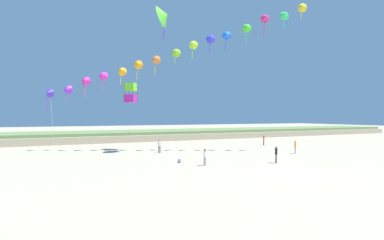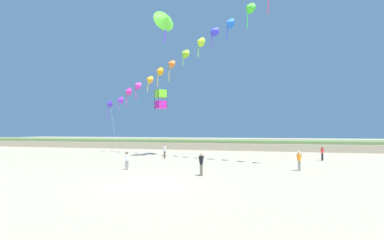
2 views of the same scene
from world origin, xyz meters
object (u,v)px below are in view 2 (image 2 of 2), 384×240
object	(u,v)px
person_near_left	(165,150)
person_mid_center	(299,160)
beach_ball	(127,164)
person_far_left	(322,153)
person_far_right	(201,163)
large_kite_low_lead	(161,99)
person_near_right	(127,159)
large_kite_mid_trail	(165,19)

from	to	relation	value
person_near_left	person_mid_center	world-z (taller)	person_near_left
person_near_left	beach_ball	size ratio (longest dim) A/B	4.67
person_mid_center	person_far_left	distance (m)	9.98
person_far_right	large_kite_low_lead	bearing A→B (deg)	120.92
person_near_right	beach_ball	world-z (taller)	person_near_right
person_near_right	large_kite_mid_trail	world-z (taller)	large_kite_mid_trail
person_mid_center	large_kite_mid_trail	bearing A→B (deg)	155.36
person_far_left	person_far_right	bearing A→B (deg)	-124.58
person_far_right	beach_ball	distance (m)	9.16
person_near_left	large_kite_mid_trail	size ratio (longest dim) A/B	0.41
large_kite_low_lead	person_far_right	bearing A→B (deg)	-59.08
person_near_right	person_far_left	xyz separation A→B (m)	(16.59, 12.72, 0.01)
person_near_right	person_far_left	bearing A→B (deg)	37.48
person_far_left	large_kite_mid_trail	distance (m)	23.08
person_near_right	person_far_right	xyz separation A→B (m)	(6.76, -1.54, 0.08)
person_near_right	large_kite_mid_trail	bearing A→B (deg)	92.43
person_near_left	person_far_right	distance (m)	14.11
person_near_left	person_near_right	distance (m)	10.43
large_kite_low_lead	person_near_left	bearing A→B (deg)	-62.40
beach_ball	large_kite_low_lead	bearing A→B (deg)	97.94
large_kite_low_lead	large_kite_mid_trail	distance (m)	10.57
person_near_left	person_mid_center	xyz separation A→B (m)	(14.40, -7.22, -0.05)
person_mid_center	beach_ball	distance (m)	15.08
person_near_right	person_mid_center	bearing A→B (deg)	13.12
large_kite_low_lead	person_far_left	bearing A→B (deg)	-6.48
person_mid_center	beach_ball	bearing A→B (deg)	-177.62
person_far_left	large_kite_low_lead	size ratio (longest dim) A/B	0.60
beach_ball	person_near_right	bearing A→B (deg)	-61.33
person_near_left	beach_ball	xyz separation A→B (m)	(-0.65, -7.85, -0.80)
person_mid_center	large_kite_mid_trail	xyz separation A→B (m)	(-14.06, 6.45, 15.26)
person_far_left	large_kite_low_lead	world-z (taller)	large_kite_low_lead
person_mid_center	person_far_left	world-z (taller)	person_mid_center
person_near_right	person_mid_center	world-z (taller)	person_mid_center
person_mid_center	beach_ball	xyz separation A→B (m)	(-15.05, -0.63, -0.74)
person_far_right	large_kite_low_lead	distance (m)	20.31
person_near_left	person_far_right	xyz separation A→B (m)	(7.50, -11.94, -0.03)
person_near_left	large_kite_mid_trail	world-z (taller)	large_kite_mid_trail
person_near_right	person_far_left	world-z (taller)	person_far_left
large_kite_low_lead	person_mid_center	bearing A→B (deg)	-35.07
person_near_right	person_far_right	distance (m)	6.93
person_near_left	person_far_left	xyz separation A→B (m)	(17.33, 2.32, -0.10)
large_kite_mid_trail	person_mid_center	bearing A→B (deg)	-24.64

